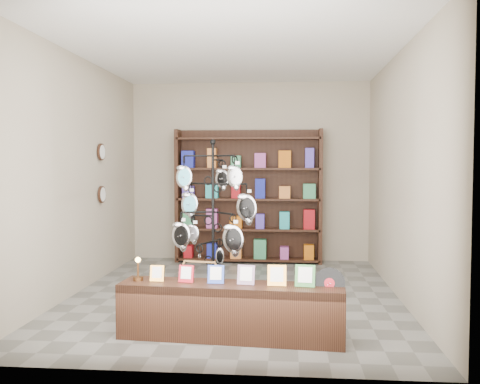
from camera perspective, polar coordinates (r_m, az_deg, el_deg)
The scene contains 6 objects.
ground at distance 6.77m, azimuth -0.57°, elevation -10.94°, with size 5.00×5.00×0.00m, color slate.
room_envelope at distance 6.57m, azimuth -0.58°, elevation 4.92°, with size 5.00×5.00×5.00m.
display_tree at distance 5.90m, azimuth -2.90°, elevation -2.18°, with size 1.00×0.98×1.90m.
front_shelf at distance 5.10m, azimuth -0.96°, elevation -12.57°, with size 2.12×0.58×0.74m.
back_shelving at distance 8.87m, azimuth 0.91°, elevation -0.88°, with size 2.42×0.36×2.20m.
wall_clocks at distance 7.79m, azimuth -14.55°, elevation 1.95°, with size 0.03×0.24×0.84m.
Camera 1 is at (0.66, -6.53, 1.63)m, focal length 40.00 mm.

